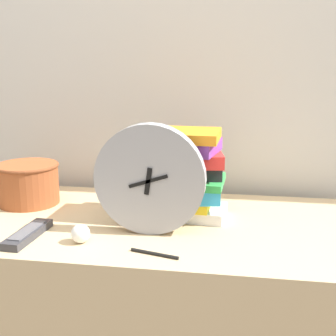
% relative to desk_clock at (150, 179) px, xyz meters
% --- Properties ---
extents(wall_back, '(6.00, 0.04, 2.40)m').
position_rel_desk_clock_xyz_m(wall_back, '(-0.03, 0.47, 0.28)').
color(wall_back, beige).
rests_on(wall_back, ground_plane).
extents(desk_clock, '(0.30, 0.05, 0.30)m').
position_rel_desk_clock_xyz_m(desk_clock, '(0.00, 0.00, 0.00)').
color(desk_clock, '#99999E').
rests_on(desk_clock, desk).
extents(book_stack, '(0.27, 0.20, 0.26)m').
position_rel_desk_clock_xyz_m(book_stack, '(0.07, 0.15, -0.01)').
color(book_stack, white).
rests_on(book_stack, desk).
extents(basket, '(0.20, 0.20, 0.13)m').
position_rel_desk_clock_xyz_m(basket, '(-0.44, 0.19, -0.08)').
color(basket, '#994C28').
rests_on(basket, desk).
extents(tv_remote, '(0.06, 0.19, 0.02)m').
position_rel_desk_clock_xyz_m(tv_remote, '(-0.31, -0.09, -0.14)').
color(tv_remote, '#333338').
rests_on(tv_remote, desk).
extents(crumpled_paper_ball, '(0.05, 0.05, 0.05)m').
position_rel_desk_clock_xyz_m(crumpled_paper_ball, '(-0.16, -0.10, -0.12)').
color(crumpled_paper_ball, white).
rests_on(crumpled_paper_ball, desk).
extents(pen, '(0.12, 0.04, 0.01)m').
position_rel_desk_clock_xyz_m(pen, '(0.04, -0.14, -0.14)').
color(pen, black).
rests_on(pen, desk).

